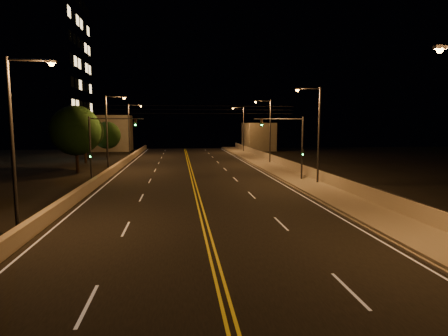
{
  "coord_description": "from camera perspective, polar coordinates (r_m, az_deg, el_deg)",
  "views": [
    {
      "loc": [
        -1.46,
        -10.57,
        5.9
      ],
      "look_at": [
        2.0,
        18.0,
        2.5
      ],
      "focal_mm": 30.0,
      "sensor_mm": 36.0,
      "label": 1
    }
  ],
  "objects": [
    {
      "name": "building_tower",
      "position": [
        73.07,
        -30.25,
        12.27
      ],
      "size": [
        24.0,
        15.0,
        29.32
      ],
      "color": "gray",
      "rests_on": "ground"
    },
    {
      "name": "road",
      "position": [
        31.16,
        -4.11,
        -4.17
      ],
      "size": [
        18.0,
        120.0,
        0.02
      ],
      "primitive_type": "cube",
      "color": "black",
      "rests_on": "ground"
    },
    {
      "name": "streetlight_1",
      "position": [
        36.72,
        13.88,
        5.74
      ],
      "size": [
        2.55,
        0.28,
        9.34
      ],
      "color": "#2D2D33",
      "rests_on": "ground"
    },
    {
      "name": "tree_2",
      "position": [
        67.07,
        -17.42,
        4.78
      ],
      "size": [
        4.65,
        4.65,
        6.3
      ],
      "color": "black",
      "rests_on": "ground"
    },
    {
      "name": "overhead_wires",
      "position": [
        40.12,
        -4.88,
        8.86
      ],
      "size": [
        22.0,
        0.03,
        0.83
      ],
      "color": "black"
    },
    {
      "name": "jersey_barrier",
      "position": [
        32.02,
        -20.99,
        -3.53
      ],
      "size": [
        0.45,
        120.0,
        0.88
      ],
      "primitive_type": "cube",
      "color": "#A59B8A",
      "rests_on": "ground"
    },
    {
      "name": "parapet_wall",
      "position": [
        33.97,
        17.37,
        -2.21
      ],
      "size": [
        0.3,
        120.0,
        1.0
      ],
      "primitive_type": "cube",
      "color": "#A59B8A",
      "rests_on": "sidewalk"
    },
    {
      "name": "curb",
      "position": [
        32.81,
        11.7,
        -3.63
      ],
      "size": [
        0.14,
        120.0,
        0.15
      ],
      "primitive_type": "cube",
      "color": "gray",
      "rests_on": "ground"
    },
    {
      "name": "lane_markings",
      "position": [
        31.09,
        -4.1,
        -4.18
      ],
      "size": [
        17.32,
        116.0,
        0.0
      ],
      "color": "silver",
      "rests_on": "road"
    },
    {
      "name": "streetlight_5",
      "position": [
        48.21,
        -17.11,
        5.83
      ],
      "size": [
        2.55,
        0.28,
        9.34
      ],
      "color": "#2D2D33",
      "rests_on": "ground"
    },
    {
      "name": "streetlight_4",
      "position": [
        22.59,
        -29.01,
        4.58
      ],
      "size": [
        2.55,
        0.28,
        9.34
      ],
      "color": "#2D2D33",
      "rests_on": "ground"
    },
    {
      "name": "distant_building_left",
      "position": [
        86.43,
        -16.66,
        5.11
      ],
      "size": [
        8.0,
        8.0,
        7.73
      ],
      "primitive_type": "cube",
      "color": "gray",
      "rests_on": "ground"
    },
    {
      "name": "parapet_rail",
      "position": [
        33.89,
        17.4,
        -1.32
      ],
      "size": [
        0.06,
        120.0,
        0.06
      ],
      "primitive_type": "cylinder",
      "rotation": [
        1.57,
        0.0,
        0.0
      ],
      "color": "black",
      "rests_on": "parapet_wall"
    },
    {
      "name": "distant_building_right",
      "position": [
        85.41,
        5.25,
        4.8
      ],
      "size": [
        6.0,
        10.0,
        6.1
      ],
      "primitive_type": "cube",
      "color": "gray",
      "rests_on": "ground"
    },
    {
      "name": "traffic_signal_left",
      "position": [
        37.49,
        -18.3,
        3.68
      ],
      "size": [
        5.11,
        0.31,
        6.59
      ],
      "color": "#2D2D33",
      "rests_on": "ground"
    },
    {
      "name": "streetlight_6",
      "position": [
        68.64,
        -14.08,
        6.11
      ],
      "size": [
        2.55,
        0.28,
        9.34
      ],
      "color": "#2D2D33",
      "rests_on": "ground"
    },
    {
      "name": "tree_0",
      "position": [
        48.53,
        -21.66,
        5.32
      ],
      "size": [
        5.97,
        5.97,
        8.09
      ],
      "color": "black",
      "rests_on": "ground"
    },
    {
      "name": "sidewalk",
      "position": [
        33.43,
        14.75,
        -3.39
      ],
      "size": [
        3.6,
        120.0,
        0.3
      ],
      "primitive_type": "cube",
      "color": "gray",
      "rests_on": "ground"
    },
    {
      "name": "streetlight_2",
      "position": [
        55.01,
        6.78,
        6.16
      ],
      "size": [
        2.55,
        0.28,
        9.34
      ],
      "color": "#2D2D33",
      "rests_on": "ground"
    },
    {
      "name": "traffic_signal_right",
      "position": [
        38.52,
        10.51,
        3.98
      ],
      "size": [
        5.11,
        0.31,
        6.59
      ],
      "color": "#2D2D33",
      "rests_on": "ground"
    },
    {
      "name": "tree_1",
      "position": [
        59.79,
        -20.5,
        5.23
      ],
      "size": [
        5.58,
        5.58,
        7.56
      ],
      "color": "black",
      "rests_on": "ground"
    },
    {
      "name": "ground",
      "position": [
        12.19,
        0.92,
        -22.22
      ],
      "size": [
        160.0,
        160.0,
        0.0
      ],
      "primitive_type": "plane",
      "color": "black",
      "rests_on": "ground"
    },
    {
      "name": "streetlight_3",
      "position": [
        77.1,
        2.8,
        6.35
      ],
      "size": [
        2.55,
        0.28,
        9.34
      ],
      "color": "#2D2D33",
      "rests_on": "ground"
    }
  ]
}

